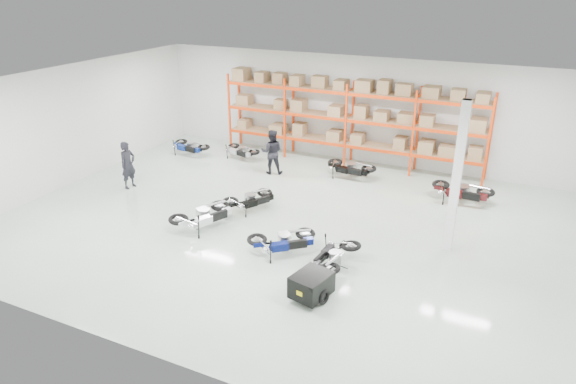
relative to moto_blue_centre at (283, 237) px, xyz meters
The scene contains 14 objects.
room 2.67m from the moto_blue_centre, 115.87° to the left, with size 18.00×18.00×18.00m.
pallet_rack 8.52m from the moto_blue_centre, 96.16° to the left, with size 11.28×0.98×3.62m.
structural_column 5.19m from the moto_blue_centre, 28.58° to the left, with size 0.25×0.25×4.50m, color white.
moto_blue_centre is the anchor object (origin of this frame).
moto_silver_left 3.04m from the moto_blue_centre, behind, with size 0.84×1.88×1.15m, color silver, non-canonical shape.
moto_black_far_left 3.26m from the moto_blue_centre, 135.79° to the left, with size 0.73×1.64×1.00m, color black, non-canonical shape.
moto_touring_right 1.63m from the moto_blue_centre, ahead, with size 0.76×1.71×1.04m, color black, non-canonical shape.
trailer 2.40m from the moto_blue_centre, 47.26° to the right, with size 0.99×1.71×0.69m.
moto_back_a 9.98m from the moto_blue_centre, 140.95° to the left, with size 0.75×1.69×1.03m, color navy, non-canonical shape.
moto_back_b 8.69m from the moto_blue_centre, 128.24° to the left, with size 0.69×1.56×0.95m, color #B0B4BA, non-canonical shape.
moto_back_c 6.66m from the moto_blue_centre, 92.16° to the left, with size 0.79×1.78×1.09m, color black, non-canonical shape.
moto_back_d 7.31m from the moto_blue_centre, 55.19° to the left, with size 0.83×1.87×1.14m, color #3A0B0D, non-canonical shape.
person_left 7.84m from the moto_blue_centre, 164.36° to the left, with size 0.66×0.43×1.82m, color black.
person_back 6.67m from the moto_blue_centre, 119.63° to the left, with size 0.89×0.70×1.84m, color black.
Camera 1 is at (6.61, -13.70, 7.54)m, focal length 32.00 mm.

